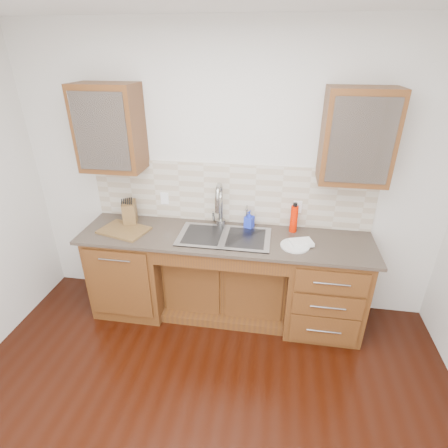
% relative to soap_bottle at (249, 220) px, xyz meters
% --- Properties ---
extents(wall_back, '(4.00, 0.10, 2.70)m').
position_rel_soap_bottle_xyz_m(wall_back, '(-0.21, 0.17, 0.35)').
color(wall_back, silver).
rests_on(wall_back, ground).
extents(base_cabinet_left, '(0.70, 0.62, 0.88)m').
position_rel_soap_bottle_xyz_m(base_cabinet_left, '(-1.16, -0.19, -0.56)').
color(base_cabinet_left, '#593014').
rests_on(base_cabinet_left, ground).
extents(base_cabinet_center, '(1.20, 0.44, 0.70)m').
position_rel_soap_bottle_xyz_m(base_cabinet_center, '(-0.21, -0.10, -0.65)').
color(base_cabinet_center, '#593014').
rests_on(base_cabinet_center, ground).
extents(base_cabinet_right, '(0.70, 0.62, 0.88)m').
position_rel_soap_bottle_xyz_m(base_cabinet_right, '(0.74, -0.19, -0.56)').
color(base_cabinet_right, '#593014').
rests_on(base_cabinet_right, ground).
extents(countertop, '(2.70, 0.65, 0.03)m').
position_rel_soap_bottle_xyz_m(countertop, '(-0.21, -0.21, -0.10)').
color(countertop, '#84705B').
rests_on(countertop, base_cabinet_left).
extents(backsplash, '(2.70, 0.02, 0.59)m').
position_rel_soap_bottle_xyz_m(backsplash, '(-0.21, 0.11, 0.21)').
color(backsplash, beige).
rests_on(backsplash, wall_back).
extents(sink, '(0.84, 0.46, 0.19)m').
position_rel_soap_bottle_xyz_m(sink, '(-0.21, -0.22, -0.17)').
color(sink, '#9E9EA5').
rests_on(sink, countertop).
extents(faucet, '(0.04, 0.04, 0.40)m').
position_rel_soap_bottle_xyz_m(faucet, '(-0.28, 0.01, 0.11)').
color(faucet, '#999993').
rests_on(faucet, countertop).
extents(filter_tap, '(0.02, 0.02, 0.24)m').
position_rel_soap_bottle_xyz_m(filter_tap, '(-0.03, 0.02, 0.03)').
color(filter_tap, '#999993').
rests_on(filter_tap, countertop).
extents(upper_cabinet_left, '(0.55, 0.34, 0.75)m').
position_rel_soap_bottle_xyz_m(upper_cabinet_left, '(-1.26, -0.05, 0.83)').
color(upper_cabinet_left, '#593014').
rests_on(upper_cabinet_left, wall_back).
extents(upper_cabinet_right, '(0.55, 0.34, 0.75)m').
position_rel_soap_bottle_xyz_m(upper_cabinet_right, '(0.84, -0.05, 0.83)').
color(upper_cabinet_right, '#593014').
rests_on(upper_cabinet_right, wall_back).
extents(outlet_left, '(0.08, 0.01, 0.12)m').
position_rel_soap_bottle_xyz_m(outlet_left, '(-0.86, 0.09, 0.12)').
color(outlet_left, white).
rests_on(outlet_left, backsplash).
extents(outlet_right, '(0.08, 0.01, 0.12)m').
position_rel_soap_bottle_xyz_m(outlet_right, '(0.44, 0.09, 0.12)').
color(outlet_right, white).
rests_on(outlet_right, backsplash).
extents(soap_bottle, '(0.10, 0.10, 0.18)m').
position_rel_soap_bottle_xyz_m(soap_bottle, '(0.00, 0.00, 0.00)').
color(soap_bottle, '#2036CD').
rests_on(soap_bottle, countertop).
extents(water_bottle, '(0.07, 0.07, 0.26)m').
position_rel_soap_bottle_xyz_m(water_bottle, '(0.42, -0.01, 0.04)').
color(water_bottle, red).
rests_on(water_bottle, countertop).
extents(plate, '(0.29, 0.29, 0.01)m').
position_rel_soap_bottle_xyz_m(plate, '(0.43, -0.29, -0.08)').
color(plate, silver).
rests_on(plate, countertop).
extents(dish_towel, '(0.22, 0.19, 0.03)m').
position_rel_soap_bottle_xyz_m(dish_towel, '(0.48, -0.26, -0.06)').
color(dish_towel, beige).
rests_on(dish_towel, plate).
extents(knife_block, '(0.17, 0.22, 0.22)m').
position_rel_soap_bottle_xyz_m(knife_block, '(-1.17, -0.07, 0.02)').
color(knife_block, '#996F44').
rests_on(knife_block, countertop).
extents(cutting_board, '(0.50, 0.41, 0.02)m').
position_rel_soap_bottle_xyz_m(cutting_board, '(-1.16, -0.26, -0.08)').
color(cutting_board, '#AA6C45').
rests_on(cutting_board, countertop).
extents(cup_left_a, '(0.14, 0.14, 0.09)m').
position_rel_soap_bottle_xyz_m(cup_left_a, '(-1.34, -0.05, 0.77)').
color(cup_left_a, white).
rests_on(cup_left_a, upper_cabinet_left).
extents(cup_left_b, '(0.12, 0.12, 0.10)m').
position_rel_soap_bottle_xyz_m(cup_left_b, '(-1.21, -0.05, 0.78)').
color(cup_left_b, silver).
rests_on(cup_left_b, upper_cabinet_left).
extents(cup_right_a, '(0.13, 0.13, 0.10)m').
position_rel_soap_bottle_xyz_m(cup_right_a, '(0.71, -0.05, 0.78)').
color(cup_right_a, silver).
rests_on(cup_right_a, upper_cabinet_right).
extents(cup_right_b, '(0.12, 0.12, 0.09)m').
position_rel_soap_bottle_xyz_m(cup_right_b, '(0.90, -0.05, 0.77)').
color(cup_right_b, silver).
rests_on(cup_right_b, upper_cabinet_right).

